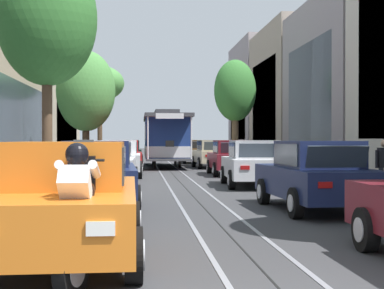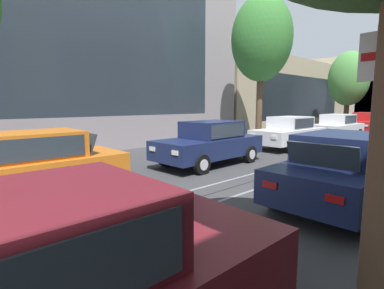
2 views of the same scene
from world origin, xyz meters
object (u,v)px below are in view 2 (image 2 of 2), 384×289
at_px(parked_car_orange_near_left, 28,166).
at_px(parked_car_red_fifth_left, 366,123).
at_px(fire_hydrant, 74,164).
at_px(street_sign_post, 372,140).
at_px(street_tree_kerb_left_mid, 349,79).
at_px(parked_car_white_fourth_left, 337,127).
at_px(street_tree_kerb_left_second, 261,39).
at_px(parked_car_navy_second_left, 210,143).
at_px(parked_car_navy_second_right, 344,169).
at_px(parked_car_white_mid_left, 289,132).

xyz_separation_m(parked_car_orange_near_left, parked_car_red_fifth_left, (0.07, 22.74, 0.00)).
bearing_deg(fire_hydrant, street_sign_post, 1.14).
distance_m(parked_car_red_fifth_left, street_tree_kerb_left_mid, 4.45).
bearing_deg(parked_car_white_fourth_left, parked_car_orange_near_left, -90.19).
height_order(parked_car_white_fourth_left, street_tree_kerb_left_mid, street_tree_kerb_left_mid).
bearing_deg(parked_car_white_fourth_left, fire_hydrant, -95.54).
relative_size(street_tree_kerb_left_second, street_sign_post, 2.69).
bearing_deg(parked_car_navy_second_left, street_sign_post, -33.82).
bearing_deg(street_tree_kerb_left_mid, parked_car_navy_second_right, -70.37).
distance_m(parked_car_white_fourth_left, street_sign_post, 16.85).
bearing_deg(parked_car_white_mid_left, street_tree_kerb_left_mid, 98.46).
distance_m(parked_car_red_fifth_left, parked_car_navy_second_right, 18.41).
distance_m(parked_car_orange_near_left, street_tree_kerb_left_mid, 24.90).
height_order(parked_car_orange_near_left, parked_car_navy_second_left, same).
xyz_separation_m(fire_hydrant, street_sign_post, (7.80, 0.16, 1.40)).
bearing_deg(parked_car_white_mid_left, parked_car_white_fourth_left, 87.97).
relative_size(parked_car_white_fourth_left, parked_car_navy_second_right, 0.99).
xyz_separation_m(parked_car_white_fourth_left, parked_car_red_fifth_left, (0.01, 5.42, 0.00)).
bearing_deg(street_tree_kerb_left_mid, street_sign_post, -69.89).
relative_size(parked_car_navy_second_left, parked_car_navy_second_right, 1.00).
xyz_separation_m(parked_car_orange_near_left, street_sign_post, (6.33, 1.72, 1.03)).
distance_m(parked_car_white_fourth_left, street_tree_kerb_left_mid, 8.31).
bearing_deg(street_tree_kerb_left_mid, parked_car_orange_near_left, -85.26).
relative_size(parked_car_red_fifth_left, parked_car_navy_second_right, 1.00).
bearing_deg(parked_car_white_mid_left, parked_car_orange_near_left, -89.33).
bearing_deg(fire_hydrant, street_tree_kerb_left_mid, 91.42).
bearing_deg(parked_car_navy_second_right, street_sign_post, -67.07).
distance_m(parked_car_orange_near_left, parked_car_navy_second_left, 6.00).
height_order(parked_car_white_mid_left, parked_car_white_fourth_left, same).
bearing_deg(parked_car_orange_near_left, street_tree_kerb_left_mid, 94.74).
height_order(parked_car_navy_second_right, fire_hydrant, parked_car_navy_second_right).
bearing_deg(parked_car_navy_second_right, parked_car_red_fifth_left, 105.36).
bearing_deg(street_tree_kerb_left_mid, parked_car_white_mid_left, -81.54).
relative_size(fire_hydrant, street_sign_post, 0.28).
height_order(street_tree_kerb_left_second, fire_hydrant, street_tree_kerb_left_second).
height_order(parked_car_white_fourth_left, street_sign_post, street_sign_post).
xyz_separation_m(parked_car_navy_second_right, street_tree_kerb_left_second, (-7.12, 7.13, 4.86)).
relative_size(street_tree_kerb_left_second, street_tree_kerb_left_mid, 1.22).
bearing_deg(parked_car_white_mid_left, street_sign_post, -57.32).
height_order(parked_car_white_fourth_left, parked_car_navy_second_right, same).
relative_size(parked_car_red_fifth_left, street_tree_kerb_left_mid, 0.67).
xyz_separation_m(parked_car_orange_near_left, parked_car_white_fourth_left, (0.06, 17.32, 0.00)).
bearing_deg(fire_hydrant, street_tree_kerb_left_second, 93.82).
relative_size(parked_car_navy_second_right, street_sign_post, 1.49).
bearing_deg(parked_car_navy_second_left, street_tree_kerb_left_mid, 96.08).
height_order(parked_car_navy_second_right, street_tree_kerb_left_second, street_tree_kerb_left_second).
bearing_deg(street_sign_post, parked_car_white_fourth_left, 111.90).
xyz_separation_m(parked_car_red_fifth_left, fire_hydrant, (-1.54, -21.18, -0.38)).
distance_m(street_tree_kerb_left_mid, street_sign_post, 24.46).
xyz_separation_m(street_tree_kerb_left_second, street_sign_post, (8.51, -10.41, -3.83)).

